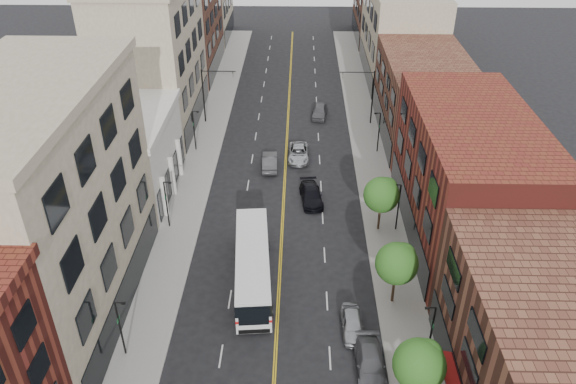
# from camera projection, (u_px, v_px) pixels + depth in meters

# --- Properties ---
(sidewalk_left) EXTENTS (4.00, 110.00, 0.15)m
(sidewalk_left) POSITION_uv_depth(u_px,v_px,m) (198.00, 170.00, 64.05)
(sidewalk_left) COLOR gray
(sidewalk_left) RESTS_ON ground
(sidewalk_right) EXTENTS (4.00, 110.00, 0.15)m
(sidewalk_right) POSITION_uv_depth(u_px,v_px,m) (373.00, 172.00, 63.67)
(sidewalk_right) COLOR gray
(sidewalk_right) RESTS_ON ground
(bldg_l_tanoffice) EXTENTS (10.00, 22.00, 18.00)m
(bldg_l_tanoffice) POSITION_uv_depth(u_px,v_px,m) (44.00, 214.00, 40.81)
(bldg_l_tanoffice) COLOR gray
(bldg_l_tanoffice) RESTS_ON ground
(bldg_l_white) EXTENTS (10.00, 14.00, 8.00)m
(bldg_l_white) POSITION_uv_depth(u_px,v_px,m) (122.00, 156.00, 58.70)
(bldg_l_white) COLOR silver
(bldg_l_white) RESTS_ON ground
(bldg_l_far_a) EXTENTS (10.00, 20.00, 18.00)m
(bldg_l_far_a) POSITION_uv_depth(u_px,v_px,m) (153.00, 57.00, 70.42)
(bldg_l_far_a) COLOR gray
(bldg_l_far_a) RESTS_ON ground
(bldg_l_far_b) EXTENTS (10.00, 20.00, 15.00)m
(bldg_l_far_b) POSITION_uv_depth(u_px,v_px,m) (183.00, 24.00, 88.14)
(bldg_l_far_b) COLOR brown
(bldg_l_far_b) RESTS_ON ground
(bldg_r_mid) EXTENTS (10.00, 22.00, 12.00)m
(bldg_r_mid) POSITION_uv_depth(u_px,v_px,m) (468.00, 178.00, 51.07)
(bldg_r_mid) COLOR maroon
(bldg_r_mid) RESTS_ON ground
(bldg_r_far_a) EXTENTS (10.00, 20.00, 10.00)m
(bldg_r_far_a) POSITION_uv_depth(u_px,v_px,m) (424.00, 98.00, 69.37)
(bldg_r_far_a) COLOR brown
(bldg_r_far_a) RESTS_ON ground
(bldg_r_far_b) EXTENTS (10.00, 22.00, 14.00)m
(bldg_r_far_b) POSITION_uv_depth(u_px,v_px,m) (401.00, 32.00, 86.07)
(bldg_r_far_b) COLOR gray
(bldg_r_far_b) RESTS_ON ground
(bldg_r_far_c) EXTENTS (10.00, 18.00, 11.00)m
(bldg_r_far_c) POSITION_uv_depth(u_px,v_px,m) (384.00, 9.00, 103.79)
(bldg_r_far_c) COLOR brown
(bldg_r_far_c) RESTS_ON ground
(tree_r_1) EXTENTS (3.40, 3.40, 5.59)m
(tree_r_1) POSITION_uv_depth(u_px,v_px,m) (421.00, 363.00, 35.36)
(tree_r_1) COLOR black
(tree_r_1) RESTS_ON sidewalk_right
(tree_r_2) EXTENTS (3.40, 3.40, 5.59)m
(tree_r_2) POSITION_uv_depth(u_px,v_px,m) (398.00, 262.00, 43.82)
(tree_r_2) COLOR black
(tree_r_2) RESTS_ON sidewalk_right
(tree_r_3) EXTENTS (3.40, 3.40, 5.59)m
(tree_r_3) POSITION_uv_depth(u_px,v_px,m) (382.00, 194.00, 52.27)
(tree_r_3) COLOR black
(tree_r_3) RESTS_ON sidewalk_right
(lamp_l_1) EXTENTS (0.81, 0.55, 5.05)m
(lamp_l_1) POSITION_uv_depth(u_px,v_px,m) (120.00, 325.00, 39.68)
(lamp_l_1) COLOR black
(lamp_l_1) RESTS_ON sidewalk_left
(lamp_l_2) EXTENTS (0.81, 0.55, 5.05)m
(lamp_l_2) POSITION_uv_depth(u_px,v_px,m) (167.00, 202.00, 53.22)
(lamp_l_2) COLOR black
(lamp_l_2) RESTS_ON sidewalk_left
(lamp_l_3) EXTENTS (0.81, 0.55, 5.05)m
(lamp_l_3) POSITION_uv_depth(u_px,v_px,m) (194.00, 128.00, 66.75)
(lamp_l_3) COLOR black
(lamp_l_3) RESTS_ON sidewalk_left
(lamp_r_1) EXTENTS (0.81, 0.55, 5.05)m
(lamp_r_1) POSITION_uv_depth(u_px,v_px,m) (431.00, 331.00, 39.27)
(lamp_r_1) COLOR black
(lamp_r_1) RESTS_ON sidewalk_right
(lamp_r_2) EXTENTS (0.81, 0.55, 5.05)m
(lamp_r_2) POSITION_uv_depth(u_px,v_px,m) (398.00, 205.00, 52.80)
(lamp_r_2) COLOR black
(lamp_r_2) RESTS_ON sidewalk_right
(lamp_r_3) EXTENTS (0.81, 0.55, 5.05)m
(lamp_r_3) POSITION_uv_depth(u_px,v_px,m) (379.00, 130.00, 66.34)
(lamp_r_3) COLOR black
(lamp_r_3) RESTS_ON sidewalk_right
(signal_mast_left) EXTENTS (4.49, 0.18, 7.20)m
(signal_mast_left) POSITION_uv_depth(u_px,v_px,m) (209.00, 90.00, 72.61)
(signal_mast_left) COLOR black
(signal_mast_left) RESTS_ON sidewalk_left
(signal_mast_right) EXTENTS (4.49, 0.18, 7.20)m
(signal_mast_right) POSITION_uv_depth(u_px,v_px,m) (367.00, 91.00, 72.22)
(signal_mast_right) COLOR black
(signal_mast_right) RESTS_ON sidewalk_right
(city_bus) EXTENTS (3.86, 12.81, 3.25)m
(city_bus) POSITION_uv_depth(u_px,v_px,m) (253.00, 264.00, 47.13)
(city_bus) COLOR silver
(city_bus) RESTS_ON ground
(car_parked_mid) EXTENTS (2.05, 4.99, 1.45)m
(car_parked_mid) POSITION_uv_depth(u_px,v_px,m) (370.00, 363.00, 39.66)
(car_parked_mid) COLOR #545459
(car_parked_mid) RESTS_ON ground
(car_parked_far) EXTENTS (1.80, 4.22, 1.42)m
(car_parked_far) POSITION_uv_depth(u_px,v_px,m) (352.00, 324.00, 42.91)
(car_parked_far) COLOR #A0A2A7
(car_parked_far) RESTS_ON ground
(car_lane_behind) EXTENTS (1.89, 4.86, 1.58)m
(car_lane_behind) POSITION_uv_depth(u_px,v_px,m) (270.00, 161.00, 64.37)
(car_lane_behind) COLOR #424146
(car_lane_behind) RESTS_ON ground
(car_lane_a) EXTENTS (2.72, 5.36, 1.49)m
(car_lane_a) POSITION_uv_depth(u_px,v_px,m) (311.00, 195.00, 58.36)
(car_lane_a) COLOR black
(car_lane_a) RESTS_ON ground
(car_lane_b) EXTENTS (2.46, 5.27, 1.46)m
(car_lane_b) POSITION_uv_depth(u_px,v_px,m) (299.00, 153.00, 66.21)
(car_lane_b) COLOR #ADB0B5
(car_lane_b) RESTS_ON ground
(car_lane_c) EXTENTS (2.51, 4.99, 1.63)m
(car_lane_c) POSITION_uv_depth(u_px,v_px,m) (320.00, 111.00, 76.25)
(car_lane_c) COLOR #555459
(car_lane_c) RESTS_ON ground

